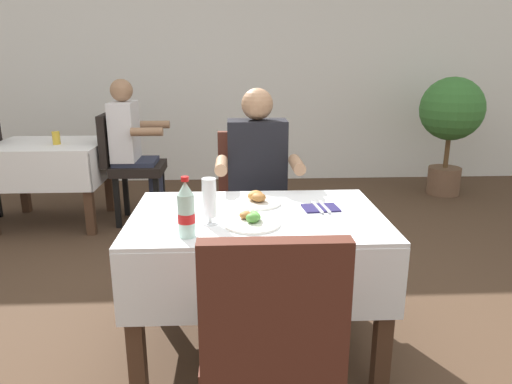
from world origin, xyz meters
TOP-DOWN VIEW (x-y plane):
  - ground_plane at (0.00, 0.00)m, footprint 11.00×11.00m
  - back_wall at (0.00, 3.52)m, footprint 11.00×0.12m
  - main_dining_table at (-0.08, -0.00)m, footprint 1.18×0.79m
  - chair_far_diner_seat at (-0.08, 0.79)m, footprint 0.44×0.50m
  - chair_near_camera_side at (-0.08, -0.79)m, footprint 0.44×0.50m
  - seated_diner_far at (-0.04, 0.68)m, footprint 0.50×0.46m
  - plate_near_camera at (-0.11, -0.14)m, footprint 0.25×0.25m
  - plate_far_diner at (-0.07, 0.17)m, footprint 0.24×0.24m
  - beer_glass_left at (-0.29, -0.13)m, footprint 0.07×0.07m
  - cola_bottle_primary at (-0.38, -0.28)m, footprint 0.07×0.07m
  - napkin_cutlery_set at (0.24, 0.07)m, footprint 0.18×0.19m
  - background_dining_table at (-1.78, 1.99)m, footprint 0.92×0.76m
  - background_chair_right at (-1.11, 1.99)m, footprint 0.50×0.44m
  - background_patron at (-1.07, 1.99)m, footprint 0.46×0.50m
  - background_table_tumbler at (-1.68, 1.92)m, footprint 0.06×0.06m
  - potted_plant_corner at (2.09, 2.73)m, footprint 0.65×0.65m

SIDE VIEW (x-z plane):
  - ground_plane at x=0.00m, z-range 0.00..0.00m
  - background_dining_table at x=-1.78m, z-range 0.18..0.90m
  - main_dining_table at x=-0.08m, z-range 0.19..0.91m
  - chair_far_diner_seat at x=-0.08m, z-range 0.07..1.04m
  - chair_near_camera_side at x=-0.08m, z-range 0.07..1.04m
  - background_chair_right at x=-1.11m, z-range 0.07..1.04m
  - seated_diner_far at x=-0.04m, z-range 0.08..1.34m
  - background_patron at x=-1.07m, z-range 0.08..1.34m
  - napkin_cutlery_set at x=0.24m, z-range 0.72..0.73m
  - plate_near_camera at x=-0.11m, z-range 0.71..0.76m
  - plate_far_diner at x=-0.07m, z-range 0.71..0.77m
  - background_table_tumbler at x=-1.68m, z-range 0.72..0.83m
  - beer_glass_left at x=-0.29m, z-range 0.72..0.93m
  - potted_plant_corner at x=2.09m, z-range 0.21..1.45m
  - cola_bottle_primary at x=-0.38m, z-range 0.71..0.96m
  - back_wall at x=0.00m, z-range 0.00..2.83m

